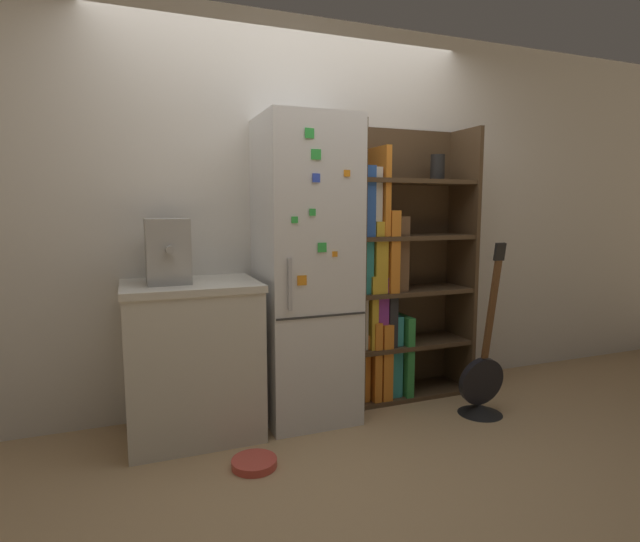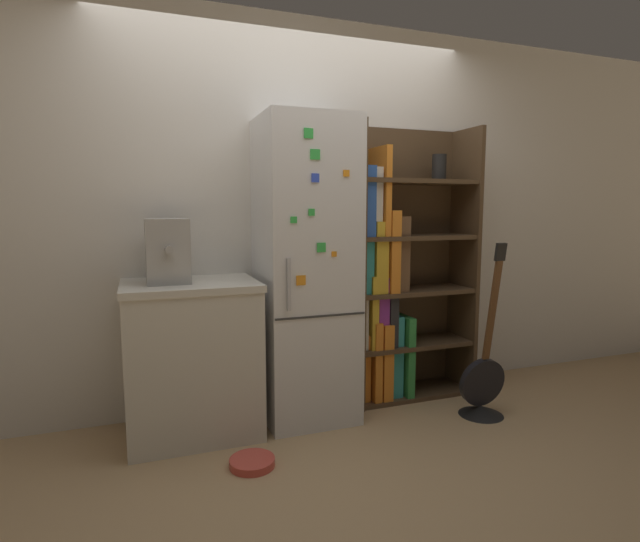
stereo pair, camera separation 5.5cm
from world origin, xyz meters
name	(u,v)px [view 2 (the right image)]	position (x,y,z in m)	size (l,w,h in m)	color
ground_plane	(315,425)	(0.00, 0.00, 0.00)	(16.00, 16.00, 0.00)	tan
wall_back	(291,215)	(0.00, 0.47, 1.30)	(8.00, 0.05, 2.60)	silver
refrigerator	(306,271)	(0.00, 0.17, 0.95)	(0.57, 0.58, 1.90)	silver
bookshelf	(392,282)	(0.68, 0.30, 0.83)	(0.92, 0.37, 1.91)	#4C3823
kitchen_counter	(192,358)	(-0.72, 0.16, 0.46)	(0.77, 0.60, 0.92)	beige
espresso_machine	(167,251)	(-0.83, 0.18, 1.10)	(0.24, 0.34, 0.37)	#A5A39E
guitar	(482,390)	(1.08, -0.23, 0.17)	(0.32, 0.29, 1.14)	black
pet_bowl	(252,462)	(-0.48, -0.36, 0.02)	(0.24, 0.24, 0.04)	#D84C3F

